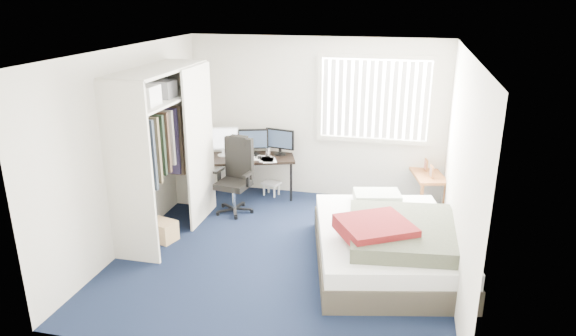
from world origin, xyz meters
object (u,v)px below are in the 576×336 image
(desk, at_px, (251,154))
(nightstand, at_px, (427,178))
(bed, at_px, (388,242))
(office_chair, at_px, (236,183))

(desk, xyz_separation_m, nightstand, (2.71, 0.09, -0.21))
(desk, relative_size, nightstand, 1.64)
(nightstand, distance_m, bed, 1.93)
(office_chair, height_order, nightstand, office_chair)
(desk, distance_m, bed, 2.88)
(desk, bearing_deg, bed, -38.34)
(office_chair, bearing_deg, desk, 85.50)
(nightstand, height_order, bed, nightstand)
(desk, xyz_separation_m, office_chair, (-0.05, -0.62, -0.28))
(nightstand, xyz_separation_m, bed, (-0.48, -1.86, -0.20))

